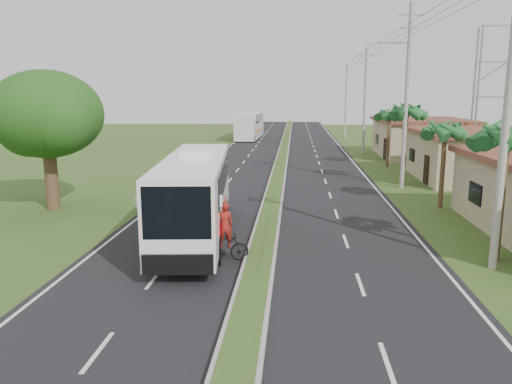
{
  "coord_description": "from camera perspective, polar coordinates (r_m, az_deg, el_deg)",
  "views": [
    {
      "loc": [
        1.26,
        -15.93,
        6.24
      ],
      "look_at": [
        -0.51,
        6.62,
        1.8
      ],
      "focal_mm": 35.0,
      "sensor_mm": 36.0,
      "label": 1
    }
  ],
  "objects": [
    {
      "name": "palm_verge_c",
      "position": [
        35.75,
        16.86,
        8.85
      ],
      "size": [
        2.4,
        2.4,
        5.85
      ],
      "color": "#473321",
      "rests_on": "ground"
    },
    {
      "name": "utility_pole_d",
      "position": [
        74.28,
        10.24,
        10.3
      ],
      "size": [
        1.6,
        0.28,
        10.5
      ],
      "color": "gray",
      "rests_on": "ground"
    },
    {
      "name": "palm_verge_d",
      "position": [
        44.69,
        15.02,
        8.57
      ],
      "size": [
        2.4,
        2.4,
        5.25
      ],
      "color": "#473321",
      "rests_on": "ground"
    },
    {
      "name": "coach_bus_far",
      "position": [
        71.47,
        -0.72,
        7.74
      ],
      "size": [
        3.12,
        12.47,
        3.61
      ],
      "rotation": [
        0.0,
        0.0,
        -0.03
      ],
      "color": "silver",
      "rests_on": "ground"
    },
    {
      "name": "lane_edge_left",
      "position": [
        37.32,
        -7.9,
        1.38
      ],
      "size": [
        0.12,
        160.0,
        0.01
      ],
      "primitive_type": "cube",
      "color": "silver",
      "rests_on": "ground"
    },
    {
      "name": "palm_verge_b",
      "position": [
        29.15,
        20.84,
        6.69
      ],
      "size": [
        2.4,
        2.4,
        5.05
      ],
      "color": "#473321",
      "rests_on": "ground"
    },
    {
      "name": "shop_far",
      "position": [
        53.64,
        18.31,
        5.94
      ],
      "size": [
        8.6,
        11.6,
        3.82
      ],
      "color": "gray",
      "rests_on": "ground"
    },
    {
      "name": "utility_pole_c",
      "position": [
        54.41,
        12.33,
        10.26
      ],
      "size": [
        1.6,
        0.28,
        11.0
      ],
      "color": "gray",
      "rests_on": "ground"
    },
    {
      "name": "utility_pole_b",
      "position": [
        34.68,
        16.78,
        10.67
      ],
      "size": [
        3.2,
        0.28,
        12.0
      ],
      "color": "gray",
      "rests_on": "ground"
    },
    {
      "name": "palm_verge_a",
      "position": [
        20.5,
        26.8,
        5.73
      ],
      "size": [
        2.4,
        2.4,
        5.45
      ],
      "color": "#473321",
      "rests_on": "ground"
    },
    {
      "name": "utility_pole_a",
      "position": [
        19.34,
        26.77,
        8.26
      ],
      "size": [
        1.6,
        0.28,
        11.0
      ],
      "color": "gray",
      "rests_on": "ground"
    },
    {
      "name": "lane_edge_right",
      "position": [
        36.87,
        12.9,
        1.08
      ],
      "size": [
        0.12,
        160.0,
        0.01
      ],
      "primitive_type": "cube",
      "color": "silver",
      "rests_on": "ground"
    },
    {
      "name": "motorcyclist",
      "position": [
        18.9,
        -3.59,
        -5.55
      ],
      "size": [
        1.88,
        0.95,
        2.31
      ],
      "rotation": [
        0.0,
        0.0,
        0.25
      ],
      "color": "black",
      "rests_on": "ground"
    },
    {
      "name": "median_strip",
      "position": [
        36.47,
        2.44,
        1.41
      ],
      "size": [
        1.2,
        160.0,
        0.18
      ],
      "color": "gray",
      "rests_on": "ground"
    },
    {
      "name": "shade_tree",
      "position": [
        29.21,
        -22.99,
        7.86
      ],
      "size": [
        6.3,
        6.0,
        7.54
      ],
      "color": "#473321",
      "rests_on": "ground"
    },
    {
      "name": "coach_bus_main",
      "position": [
        22.05,
        -6.93,
        0.23
      ],
      "size": [
        3.62,
        12.06,
        3.84
      ],
      "rotation": [
        0.0,
        0.0,
        0.1
      ],
      "color": "white",
      "rests_on": "ground"
    },
    {
      "name": "shop_mid",
      "position": [
        40.25,
        22.97,
        3.98
      ],
      "size": [
        7.6,
        10.6,
        3.67
      ],
      "color": "gray",
      "rests_on": "ground"
    },
    {
      "name": "ground",
      "position": [
        17.15,
        -0.04,
        -10.23
      ],
      "size": [
        180.0,
        180.0,
        0.0
      ],
      "primitive_type": "plane",
      "color": "#35521E",
      "rests_on": "ground"
    },
    {
      "name": "road_asphalt",
      "position": [
        36.48,
        2.44,
        1.27
      ],
      "size": [
        14.0,
        160.0,
        0.02
      ],
      "primitive_type": "cube",
      "color": "black",
      "rests_on": "ground"
    }
  ]
}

